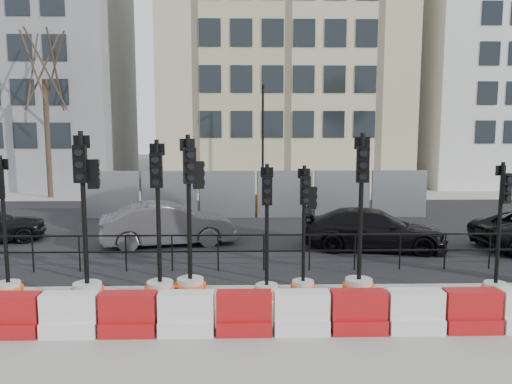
{
  "coord_description": "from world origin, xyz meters",
  "views": [
    {
      "loc": [
        -0.53,
        -11.55,
        3.76
      ],
      "look_at": [
        -0.16,
        3.0,
        1.88
      ],
      "focal_mm": 35.0,
      "sensor_mm": 36.0,
      "label": 1
    }
  ],
  "objects_px": {
    "traffic_signal_a": "(7,270)",
    "car_c": "(373,230)",
    "traffic_signal_h": "(497,271)",
    "traffic_signal_d": "(191,260)"
  },
  "relations": [
    {
      "from": "traffic_signal_a",
      "to": "car_c",
      "type": "distance_m",
      "value": 10.15
    },
    {
      "from": "traffic_signal_a",
      "to": "traffic_signal_h",
      "type": "xyz_separation_m",
      "value": [
        10.76,
        -0.25,
        -0.03
      ]
    },
    {
      "from": "traffic_signal_a",
      "to": "traffic_signal_d",
      "type": "xyz_separation_m",
      "value": [
        4.02,
        0.01,
        0.21
      ]
    },
    {
      "from": "traffic_signal_a",
      "to": "car_c",
      "type": "relative_size",
      "value": 0.69
    },
    {
      "from": "traffic_signal_a",
      "to": "car_c",
      "type": "xyz_separation_m",
      "value": [
        9.21,
        4.28,
        -0.02
      ]
    },
    {
      "from": "traffic_signal_a",
      "to": "car_c",
      "type": "bearing_deg",
      "value": 39.06
    },
    {
      "from": "traffic_signal_a",
      "to": "traffic_signal_d",
      "type": "relative_size",
      "value": 0.88
    },
    {
      "from": "traffic_signal_a",
      "to": "traffic_signal_h",
      "type": "distance_m",
      "value": 10.76
    },
    {
      "from": "traffic_signal_h",
      "to": "traffic_signal_d",
      "type": "bearing_deg",
      "value": 158.12
    },
    {
      "from": "traffic_signal_d",
      "to": "traffic_signal_h",
      "type": "distance_m",
      "value": 6.75
    }
  ]
}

